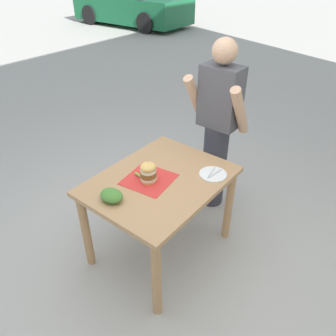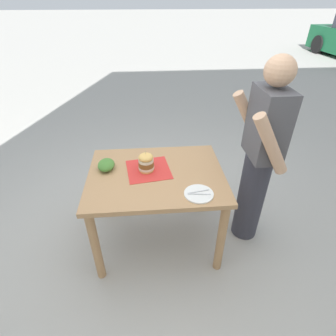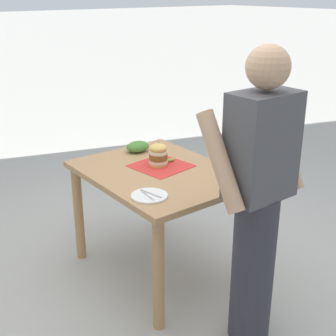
{
  "view_description": "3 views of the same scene",
  "coord_description": "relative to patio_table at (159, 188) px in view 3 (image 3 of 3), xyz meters",
  "views": [
    {
      "loc": [
        1.34,
        -1.6,
        2.27
      ],
      "look_at": [
        0.0,
        0.1,
        0.83
      ],
      "focal_mm": 35.0,
      "sensor_mm": 36.0,
      "label": 1
    },
    {
      "loc": [
        1.77,
        -0.05,
        2.03
      ],
      "look_at": [
        0.0,
        0.1,
        0.83
      ],
      "focal_mm": 28.0,
      "sensor_mm": 36.0,
      "label": 2
    },
    {
      "loc": [
        1.74,
        2.37,
        1.93
      ],
      "look_at": [
        0.0,
        0.1,
        0.83
      ],
      "focal_mm": 50.0,
      "sensor_mm": 36.0,
      "label": 3
    }
  ],
  "objects": [
    {
      "name": "ground_plane",
      "position": [
        0.0,
        0.0,
        -0.65
      ],
      "size": [
        80.0,
        80.0,
        0.0
      ],
      "primitive_type": "plane",
      "color": "#ADAAA3"
    },
    {
      "name": "patio_table",
      "position": [
        0.0,
        0.0,
        0.0
      ],
      "size": [
        0.87,
        1.12,
        0.78
      ],
      "color": "tan",
      "rests_on": "ground"
    },
    {
      "name": "side_plate_with_forks",
      "position": [
        0.3,
        0.3,
        0.13
      ],
      "size": [
        0.22,
        0.22,
        0.02
      ],
      "color": "white",
      "rests_on": "patio_table"
    },
    {
      "name": "pickle_spear",
      "position": [
        -0.15,
        -0.08,
        0.14
      ],
      "size": [
        0.08,
        0.03,
        0.02
      ],
      "primitive_type": "cylinder",
      "rotation": [
        0.0,
        1.57,
        3.04
      ],
      "color": "#8EA83D",
      "rests_on": "serving_paper"
    },
    {
      "name": "serving_paper",
      "position": [
        -0.06,
        -0.06,
        0.13
      ],
      "size": [
        0.4,
        0.4,
        0.0
      ],
      "primitive_type": "cube",
      "rotation": [
        0.0,
        0.0,
        0.14
      ],
      "color": "red",
      "rests_on": "patio_table"
    },
    {
      "name": "side_salad",
      "position": [
        -0.11,
        -0.41,
        0.16
      ],
      "size": [
        0.18,
        0.14,
        0.08
      ],
      "primitive_type": "ellipsoid",
      "color": "#477F33",
      "rests_on": "patio_table"
    },
    {
      "name": "diner_across_table",
      "position": [
        -0.01,
        0.87,
        0.23
      ],
      "size": [
        0.55,
        0.35,
        1.69
      ],
      "color": "#33333D",
      "rests_on": "ground"
    },
    {
      "name": "sandwich",
      "position": [
        -0.05,
        -0.08,
        0.21
      ],
      "size": [
        0.13,
        0.13,
        0.19
      ],
      "color": "#E5B25B",
      "rests_on": "serving_paper"
    }
  ]
}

